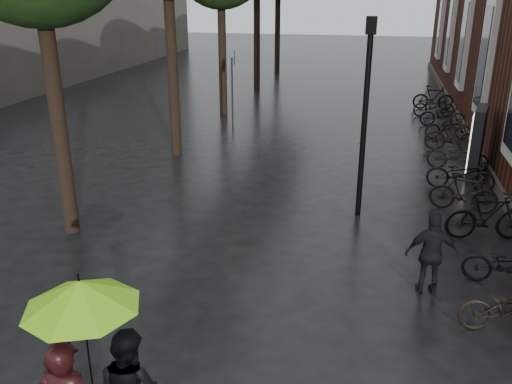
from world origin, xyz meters
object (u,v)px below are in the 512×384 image
(pedestrian_walking, at_px, (432,254))
(ad_lightbox, at_px, (477,142))
(parked_bicycles, at_px, (455,151))
(lamp_post, at_px, (366,100))

(pedestrian_walking, bearing_deg, ad_lightbox, -110.36)
(parked_bicycles, xyz_separation_m, ad_lightbox, (0.40, -0.92, 0.53))
(pedestrian_walking, distance_m, parked_bicycles, 7.78)
(pedestrian_walking, xyz_separation_m, lamp_post, (-1.35, 3.25, 1.95))
(pedestrian_walking, relative_size, lamp_post, 0.34)
(parked_bicycles, xyz_separation_m, lamp_post, (-2.62, -4.42, 2.25))
(pedestrian_walking, xyz_separation_m, parked_bicycles, (1.27, 7.67, -0.30))
(parked_bicycles, bearing_deg, ad_lightbox, -66.51)
(ad_lightbox, distance_m, lamp_post, 4.93)
(pedestrian_walking, relative_size, ad_lightbox, 0.77)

